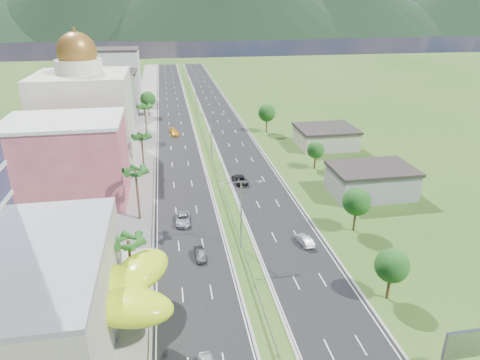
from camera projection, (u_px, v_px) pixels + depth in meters
ground at (254, 287)px, 55.84m from camera, size 500.00×500.00×0.00m
road_left at (174, 119)px, 136.46m from camera, size 11.00×260.00×0.04m
road_right at (221, 117)px, 138.84m from camera, size 11.00×260.00×0.04m
sidewalk_left at (144, 120)px, 134.94m from camera, size 7.00×260.00×0.12m
median_guardrail at (203, 131)px, 121.05m from camera, size 0.10×216.06×0.76m
streetlight_median_b at (241, 207)px, 62.33m from camera, size 6.04×0.25×11.00m
streetlight_median_c at (211, 132)px, 98.69m from camera, size 6.04×0.25×11.00m
streetlight_median_d at (196, 94)px, 139.60m from camera, size 6.04×0.25×11.00m
streetlight_median_e at (188, 73)px, 180.51m from camera, size 6.04×0.25×11.00m
lime_canopy at (85, 291)px, 47.10m from camera, size 18.00×15.00×7.40m
pink_shophouse at (68, 163)px, 77.60m from camera, size 20.00×15.00×15.00m
domed_building at (85, 112)px, 97.02m from camera, size 20.00×20.00×28.70m
midrise_grey at (105, 103)px, 121.20m from camera, size 16.00×15.00×16.00m
midrise_beige at (113, 93)px, 141.78m from camera, size 16.00×15.00×13.00m
midrise_white at (118, 75)px, 161.72m from camera, size 16.00×15.00×18.00m
billboard at (469, 345)px, 40.47m from camera, size 5.20×0.35×6.20m
shed_near at (371, 182)px, 82.05m from camera, size 15.00×10.00×5.00m
shed_far at (325, 138)px, 109.75m from camera, size 14.00×12.00×4.40m
palm_tree_b at (128, 243)px, 52.48m from camera, size 3.60×3.60×8.10m
palm_tree_c at (136, 173)px, 70.11m from camera, size 3.60×3.60×9.60m
palm_tree_d at (141, 138)px, 91.38m from camera, size 3.60×3.60×8.60m
palm_tree_e at (145, 108)px, 113.81m from camera, size 3.60×3.60×9.40m
leafy_tree_lfar at (148, 99)px, 137.59m from camera, size 4.90×4.90×8.05m
leafy_tree_ra at (392, 266)px, 52.00m from camera, size 4.20×4.20×6.90m
leafy_tree_rb at (357, 202)px, 67.77m from camera, size 4.55×4.55×7.47m
leafy_tree_rc at (316, 150)px, 94.01m from camera, size 3.85×3.85×6.33m
leafy_tree_rd at (267, 113)px, 120.18m from camera, size 4.90×4.90×8.05m
mountain_ridge at (225, 35)px, 474.44m from camera, size 860.00×140.00×90.00m
car_dark_left at (200, 254)px, 61.96m from camera, size 1.52×3.93×1.28m
car_silver_mid_left at (183, 219)px, 71.81m from camera, size 2.56×5.21×1.42m
car_yellow_far_left at (174, 132)px, 119.55m from camera, size 2.92×5.42×1.49m
car_silver_right at (305, 240)px, 65.50m from camera, size 2.08×4.32×1.37m
car_dark_far_right at (240, 179)px, 87.96m from camera, size 2.95×5.57×1.49m
motorcycle at (167, 354)px, 44.34m from camera, size 0.67×2.01×1.27m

